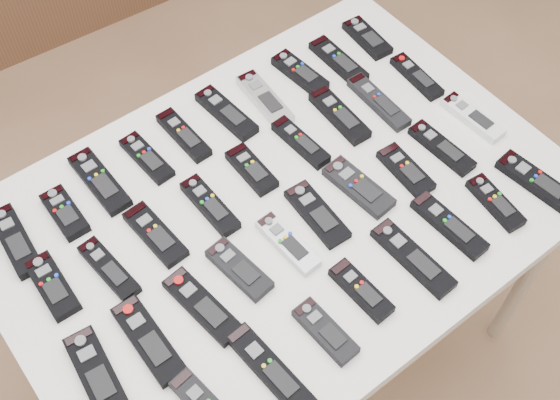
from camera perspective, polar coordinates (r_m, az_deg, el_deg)
ground at (r=2.27m, az=0.38°, el=-10.19°), size 4.00×4.00×0.00m
table at (r=1.61m, az=0.00°, el=-1.58°), size 1.25×0.88×0.78m
remote_0 at (r=1.60m, az=-20.69°, el=-3.14°), size 0.07×0.19×0.02m
remote_1 at (r=1.61m, az=-17.08°, el=-1.01°), size 0.06×0.14×0.02m
remote_2 at (r=1.64m, az=-14.44°, el=1.49°), size 0.06×0.20×0.02m
remote_3 at (r=1.66m, az=-10.78°, el=3.39°), size 0.06×0.16×0.02m
remote_4 at (r=1.68m, az=-7.84°, el=5.25°), size 0.05×0.17×0.02m
remote_5 at (r=1.72m, az=-4.38°, el=7.07°), size 0.07×0.19×0.02m
remote_6 at (r=1.74m, az=-1.25°, el=8.20°), size 0.07×0.19×0.02m
remote_7 at (r=1.81m, az=1.62°, el=10.29°), size 0.07×0.17×0.02m
remote_8 at (r=1.84m, az=4.77°, el=11.21°), size 0.05×0.18×0.02m
remote_9 at (r=1.91m, az=7.10°, el=12.94°), size 0.07×0.16×0.02m
remote_10 at (r=1.52m, az=-18.01°, el=-6.66°), size 0.06×0.16×0.02m
remote_11 at (r=1.51m, az=-13.72°, el=-5.47°), size 0.06×0.17×0.02m
remote_12 at (r=1.53m, az=-10.10°, el=-2.76°), size 0.07×0.17×0.02m
remote_13 at (r=1.55m, az=-5.71°, el=-0.44°), size 0.05×0.17×0.02m
remote_14 at (r=1.61m, az=-2.33°, el=2.50°), size 0.06×0.14×0.02m
remote_15 at (r=1.65m, az=1.68°, el=4.71°), size 0.05×0.17×0.02m
remote_16 at (r=1.71m, az=4.85°, el=6.88°), size 0.06×0.19×0.02m
remote_17 at (r=1.75m, az=8.01°, el=7.90°), size 0.05×0.20×0.02m
remote_18 at (r=1.83m, az=11.04°, el=9.83°), size 0.05×0.17×0.02m
remote_19 at (r=1.41m, az=-14.67°, el=-13.53°), size 0.08×0.19×0.02m
remote_20 at (r=1.42m, az=-10.64°, el=-11.13°), size 0.06×0.20×0.02m
remote_21 at (r=1.43m, az=-6.32°, el=-8.56°), size 0.08×0.20×0.02m
remote_22 at (r=1.46m, az=-3.33°, el=-5.63°), size 0.07×0.16×0.02m
remote_23 at (r=1.49m, az=0.63°, el=-3.52°), size 0.05×0.17×0.02m
remote_24 at (r=1.54m, az=3.04°, el=-1.14°), size 0.07×0.18×0.02m
remote_25 at (r=1.58m, az=6.40°, el=1.06°), size 0.08×0.18×0.02m
remote_26 at (r=1.63m, az=10.18°, el=2.40°), size 0.06×0.15×0.02m
remote_27 at (r=1.69m, az=13.00°, el=4.16°), size 0.06×0.18×0.02m
remote_28 at (r=1.77m, az=15.38°, el=6.51°), size 0.05×0.17×0.02m
remote_31 at (r=1.37m, az=-0.77°, el=-13.64°), size 0.07×0.21×0.02m
remote_32 at (r=1.40m, az=3.70°, el=-10.60°), size 0.06×0.15×0.02m
remote_33 at (r=1.45m, az=6.61°, el=-7.31°), size 0.05×0.15×0.02m
remote_34 at (r=1.50m, az=10.75°, el=-4.65°), size 0.06×0.21×0.02m
remote_35 at (r=1.56m, az=13.58°, el=-2.00°), size 0.06×0.19×0.02m
remote_36 at (r=1.62m, az=17.10°, el=-0.20°), size 0.06×0.15×0.02m
remote_37 at (r=1.68m, az=20.20°, el=1.35°), size 0.08×0.20×0.02m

